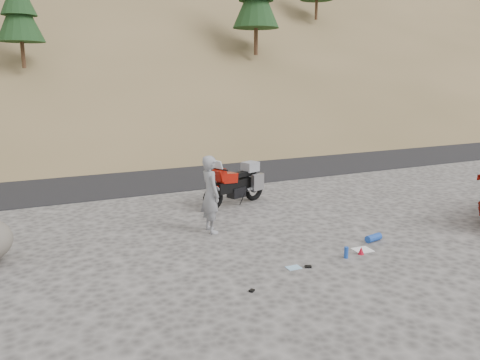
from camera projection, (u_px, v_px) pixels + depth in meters
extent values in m
plane|color=#44413F|center=(242.00, 244.00, 10.83)|extent=(140.00, 140.00, 0.00)
cube|color=black|center=(146.00, 174.00, 18.79)|extent=(120.00, 7.00, 0.05)
cube|color=brown|center=(100.00, 23.00, 36.46)|extent=(110.00, 51.90, 46.72)
cube|color=brown|center=(100.00, 19.00, 36.40)|extent=(110.00, 43.28, 36.46)
cylinder|color=#3D2916|center=(23.00, 52.00, 20.49)|extent=(0.17, 0.17, 1.40)
cone|color=black|center=(19.00, 15.00, 20.16)|extent=(2.00, 2.00, 2.25)
cylinder|color=#3D2916|center=(256.00, 38.00, 26.15)|extent=(0.22, 0.22, 1.82)
cone|color=black|center=(256.00, 0.00, 25.72)|extent=(2.60, 2.60, 2.92)
cylinder|color=#3D2916|center=(316.00, 7.00, 30.79)|extent=(0.18, 0.18, 1.54)
torus|color=black|center=(213.00, 198.00, 13.51)|extent=(0.74, 0.38, 0.74)
cylinder|color=black|center=(213.00, 198.00, 13.51)|extent=(0.23, 0.14, 0.22)
torus|color=black|center=(254.00, 189.00, 14.72)|extent=(0.79, 0.42, 0.78)
cylinder|color=black|center=(254.00, 189.00, 14.72)|extent=(0.26, 0.17, 0.25)
cylinder|color=black|center=(215.00, 184.00, 13.48)|extent=(0.42, 0.21, 0.91)
cylinder|color=black|center=(219.00, 169.00, 13.50)|extent=(0.29, 0.67, 0.05)
cube|color=black|center=(234.00, 185.00, 14.04)|extent=(1.35, 0.72, 0.34)
cube|color=black|center=(236.00, 192.00, 14.17)|extent=(0.59, 0.49, 0.31)
cube|color=maroon|center=(227.00, 178.00, 13.80)|extent=(0.67, 0.52, 0.35)
cube|color=maroon|center=(220.00, 175.00, 13.56)|extent=(0.45, 0.47, 0.39)
cube|color=silver|center=(218.00, 165.00, 13.45)|extent=(0.24, 0.36, 0.28)
cube|color=black|center=(240.00, 174.00, 14.17)|extent=(0.66, 0.44, 0.13)
cube|color=black|center=(250.00, 174.00, 14.48)|extent=(0.44, 0.32, 0.11)
cube|color=#BCBDC1|center=(258.00, 182.00, 14.36)|extent=(0.47, 0.28, 0.50)
cube|color=#BCBDC1|center=(244.00, 179.00, 14.75)|extent=(0.47, 0.28, 0.50)
cube|color=gray|center=(250.00, 167.00, 14.44)|extent=(0.57, 0.52, 0.29)
cube|color=maroon|center=(213.00, 187.00, 13.44)|extent=(0.36, 0.24, 0.04)
cylinder|color=black|center=(242.00, 199.00, 14.11)|extent=(0.11, 0.23, 0.41)
cylinder|color=#BCBDC1|center=(253.00, 188.00, 14.44)|extent=(0.51, 0.27, 0.14)
imported|color=gray|center=(211.00, 231.00, 11.75)|extent=(0.46, 0.71, 1.94)
cube|color=white|center=(363.00, 250.00, 10.47)|extent=(0.43, 0.39, 0.01)
cylinder|color=#1B43A2|center=(373.00, 238.00, 11.02)|extent=(0.46, 0.26, 0.17)
cylinder|color=#1B43A2|center=(346.00, 253.00, 9.99)|extent=(0.11, 0.11, 0.25)
cone|color=#B00B1E|center=(361.00, 251.00, 10.21)|extent=(0.17, 0.17, 0.17)
cube|color=black|center=(308.00, 267.00, 9.52)|extent=(0.16, 0.14, 0.04)
cube|color=black|center=(252.00, 291.00, 8.44)|extent=(0.13, 0.12, 0.03)
cube|color=#8AB6D6|center=(294.00, 268.00, 9.50)|extent=(0.30, 0.22, 0.01)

